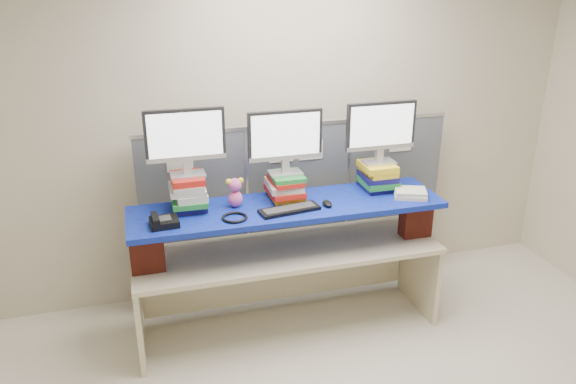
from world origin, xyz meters
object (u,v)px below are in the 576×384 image
object	(u,v)px
blue_board	(288,207)
monitor_right	(381,129)
desk	(288,265)
monitor_center	(285,139)
keyboard	(289,209)
desk_phone	(163,222)
monitor_left	(185,138)

from	to	relation	value
blue_board	monitor_right	world-z (taller)	monitor_right
blue_board	monitor_right	size ratio (longest dim) A/B	4.20
desk	monitor_center	size ratio (longest dim) A/B	4.21
keyboard	desk_phone	world-z (taller)	desk_phone
monitor_right	keyboard	size ratio (longest dim) A/B	1.21
monitor_center	keyboard	size ratio (longest dim) A/B	1.21
blue_board	desk_phone	size ratio (longest dim) A/B	11.70
monitor_right	desk_phone	size ratio (longest dim) A/B	2.79
monitor_right	monitor_left	bearing A→B (deg)	180.00
blue_board	keyboard	xyz separation A→B (m)	(-0.02, -0.12, 0.03)
monitor_left	desk	bearing A→B (deg)	-9.66
monitor_center	desk_phone	size ratio (longest dim) A/B	2.79
desk	monitor_left	bearing A→B (deg)	170.34
desk	keyboard	distance (m)	0.53
monitor_left	monitor_center	distance (m)	0.71
monitor_right	keyboard	distance (m)	0.94
monitor_right	blue_board	bearing A→B (deg)	-171.11
monitor_left	desk_phone	size ratio (longest dim) A/B	2.79
blue_board	desk_phone	bearing A→B (deg)	-172.51
desk_phone	monitor_left	bearing A→B (deg)	44.99
blue_board	desk_phone	xyz separation A→B (m)	(-0.90, -0.11, 0.05)
desk	monitor_right	xyz separation A→B (m)	(0.76, 0.11, 0.98)
monitor_left	desk_phone	distance (m)	0.59
monitor_right	desk	bearing A→B (deg)	-171.11
keyboard	desk_phone	bearing A→B (deg)	171.28
blue_board	monitor_left	xyz separation A→B (m)	(-0.70, 0.12, 0.54)
blue_board	monitor_right	distance (m)	0.92
desk_phone	blue_board	bearing A→B (deg)	3.40
monitor_center	desk_phone	bearing A→B (deg)	-165.46
monitor_right	keyboard	world-z (taller)	monitor_right
keyboard	blue_board	bearing A→B (deg)	70.21
blue_board	keyboard	bearing A→B (deg)	-100.91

